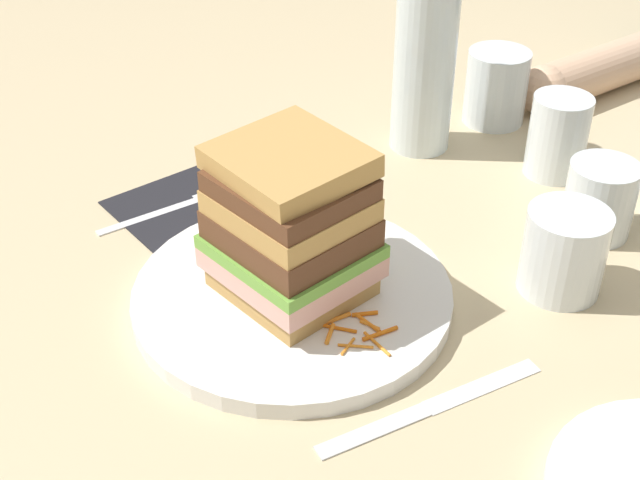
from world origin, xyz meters
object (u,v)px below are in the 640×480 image
(napkin_dark, at_px, (196,200))
(empty_tumbler_1, at_px, (558,136))
(juice_glass, at_px, (563,257))
(empty_tumbler_0, at_px, (600,199))
(main_plate, at_px, (292,296))
(empty_tumbler_2, at_px, (496,87))
(knife, at_px, (426,409))
(sandwich, at_px, (291,226))
(fork, at_px, (177,204))
(water_bottle, at_px, (426,48))

(napkin_dark, xyz_separation_m, empty_tumbler_1, (0.18, 0.35, 0.04))
(juice_glass, height_order, empty_tumbler_0, juice_glass)
(main_plate, bearing_deg, empty_tumbler_2, 111.01)
(main_plate, xyz_separation_m, knife, (0.17, 0.01, -0.01))
(empty_tumbler_0, bearing_deg, sandwich, -104.67)
(fork, height_order, water_bottle, water_bottle)
(main_plate, xyz_separation_m, empty_tumbler_1, (-0.02, 0.36, 0.04))
(knife, bearing_deg, fork, -176.62)
(sandwich, bearing_deg, empty_tumbler_1, 93.62)
(main_plate, bearing_deg, fork, -176.82)
(juice_glass, bearing_deg, empty_tumbler_2, 145.46)
(juice_glass, bearing_deg, knife, -76.85)
(water_bottle, relative_size, empty_tumbler_0, 3.54)
(water_bottle, distance_m, empty_tumbler_1, 0.17)
(sandwich, xyz_separation_m, water_bottle, (-0.16, 0.28, 0.04))
(juice_glass, height_order, water_bottle, water_bottle)
(main_plate, height_order, empty_tumbler_1, empty_tumbler_1)
(sandwich, distance_m, fork, 0.21)
(juice_glass, xyz_separation_m, empty_tumbler_0, (-0.04, 0.10, 0.00))
(knife, bearing_deg, empty_tumbler_2, 129.58)
(main_plate, xyz_separation_m, empty_tumbler_0, (0.08, 0.31, 0.03))
(empty_tumbler_0, bearing_deg, juice_glass, -67.22)
(empty_tumbler_1, distance_m, empty_tumbler_2, 0.13)
(main_plate, distance_m, empty_tumbler_2, 0.43)
(fork, distance_m, empty_tumbler_2, 0.41)
(knife, height_order, empty_tumbler_0, empty_tumbler_0)
(knife, distance_m, empty_tumbler_2, 0.50)
(main_plate, relative_size, sandwich, 2.05)
(water_bottle, bearing_deg, knife, -39.99)
(sandwich, xyz_separation_m, empty_tumbler_2, (-0.15, 0.40, -0.04))
(main_plate, height_order, empty_tumbler_0, empty_tumbler_0)
(empty_tumbler_2, bearing_deg, knife, -50.42)
(main_plate, relative_size, empty_tumbler_1, 3.12)
(empty_tumbler_1, relative_size, empty_tumbler_2, 1.02)
(napkin_dark, bearing_deg, water_bottle, 81.39)
(sandwich, bearing_deg, empty_tumbler_2, 110.93)
(juice_glass, relative_size, empty_tumbler_2, 0.90)
(sandwich, distance_m, water_bottle, 0.33)
(napkin_dark, bearing_deg, empty_tumbler_1, 63.45)
(main_plate, relative_size, empty_tumbler_2, 3.18)
(empty_tumbler_2, bearing_deg, juice_glass, -34.54)
(empty_tumbler_1, bearing_deg, sandwich, -86.38)
(knife, relative_size, empty_tumbler_2, 2.25)
(juice_glass, xyz_separation_m, water_bottle, (-0.28, 0.07, 0.09))
(fork, bearing_deg, empty_tumbler_2, 83.51)
(fork, distance_m, juice_glass, 0.39)
(fork, height_order, empty_tumbler_2, empty_tumbler_2)
(napkin_dark, bearing_deg, empty_tumbler_2, 83.21)
(main_plate, relative_size, juice_glass, 3.53)
(fork, bearing_deg, juice_glass, 34.56)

